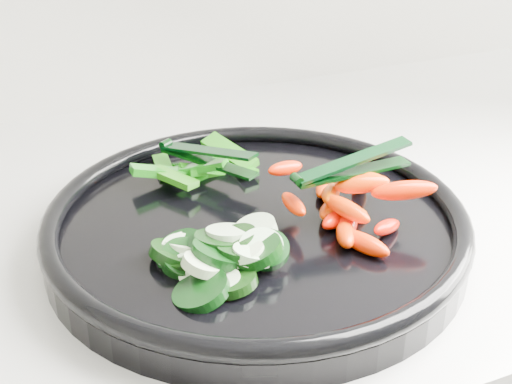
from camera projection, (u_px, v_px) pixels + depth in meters
name	position (u px, v px, depth m)	size (l,w,h in m)	color
veggie_tray	(256.00, 226.00, 0.63)	(0.47, 0.47, 0.04)	black
cucumber_pile	(213.00, 255.00, 0.57)	(0.12, 0.11, 0.04)	black
carrot_pile	(348.00, 204.00, 0.62)	(0.13, 0.15, 0.05)	#FD1500
pepper_pile	(198.00, 167.00, 0.70)	(0.13, 0.10, 0.03)	#0A6409
tong_carrot	(350.00, 167.00, 0.61)	(0.11, 0.02, 0.02)	black
tong_pepper	(205.00, 155.00, 0.69)	(0.07, 0.10, 0.02)	black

